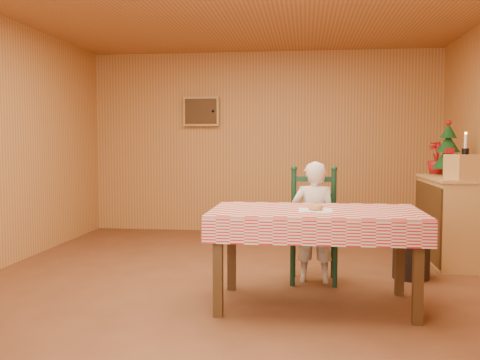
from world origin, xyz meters
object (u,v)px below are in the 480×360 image
at_px(shelf_unit, 451,220).
at_px(crate, 465,167).
at_px(dining_table, 315,220).
at_px(ladder_chair, 314,227).
at_px(storage_bin, 411,260).
at_px(christmas_tree, 448,150).
at_px(seated_child, 314,222).

distance_m(shelf_unit, crate, 0.71).
height_order(dining_table, ladder_chair, ladder_chair).
distance_m(shelf_unit, storage_bin, 1.00).
bearing_deg(shelf_unit, storage_bin, -126.21).
relative_size(crate, storage_bin, 0.87).
distance_m(shelf_unit, christmas_tree, 0.79).
bearing_deg(shelf_unit, seated_child, -145.88).
relative_size(ladder_chair, shelf_unit, 0.87).
distance_m(dining_table, crate, 2.05).
relative_size(ladder_chair, seated_child, 0.96).
height_order(shelf_unit, storage_bin, shelf_unit).
distance_m(dining_table, storage_bin, 1.44).
bearing_deg(shelf_unit, crate, -88.77).
height_order(ladder_chair, crate, crate).
bearing_deg(storage_bin, christmas_tree, 60.68).
xyz_separation_m(ladder_chair, shelf_unit, (1.50, 0.96, -0.04)).
bearing_deg(shelf_unit, ladder_chair, -147.40).
height_order(dining_table, seated_child, seated_child).
bearing_deg(shelf_unit, christmas_tree, 88.02).
xyz_separation_m(dining_table, shelf_unit, (1.50, 1.74, -0.22)).
bearing_deg(crate, storage_bin, -147.04).
height_order(shelf_unit, crate, crate).
xyz_separation_m(ladder_chair, christmas_tree, (1.51, 1.21, 0.71)).
xyz_separation_m(ladder_chair, crate, (1.51, 0.56, 0.55)).
relative_size(dining_table, shelf_unit, 1.34).
relative_size(seated_child, storage_bin, 3.26).
relative_size(seated_child, crate, 3.75).
xyz_separation_m(seated_child, crate, (1.51, 0.61, 0.49)).
bearing_deg(christmas_tree, seated_child, -139.98).
relative_size(dining_table, christmas_tree, 2.67).
distance_m(dining_table, shelf_unit, 2.31).
xyz_separation_m(shelf_unit, crate, (0.01, -0.40, 0.59)).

